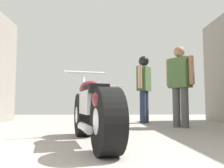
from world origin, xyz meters
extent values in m
plane|color=gray|center=(0.00, 3.07, 0.00)|extent=(14.74, 14.74, 0.00)
cylinder|color=black|center=(-0.54, 2.90, 0.31)|extent=(0.34, 0.65, 0.62)
cylinder|color=silver|center=(-0.54, 2.90, 0.31)|extent=(0.26, 0.28, 0.23)
cylinder|color=black|center=(-0.21, 1.54, 0.31)|extent=(0.34, 0.65, 0.62)
cylinder|color=silver|center=(-0.21, 1.54, 0.31)|extent=(0.26, 0.28, 0.23)
cube|color=silver|center=(-0.38, 2.22, 0.48)|extent=(0.37, 0.65, 0.27)
ellipsoid|color=#5B0F19|center=(-0.42, 2.42, 0.65)|extent=(0.36, 0.55, 0.21)
cube|color=black|center=(-0.34, 2.05, 0.63)|extent=(0.31, 0.50, 0.10)
ellipsoid|color=#5B0F19|center=(-0.23, 1.58, 0.50)|extent=(0.34, 0.47, 0.23)
cylinder|color=silver|center=(-0.53, 2.86, 0.60)|extent=(0.10, 0.25, 0.56)
cylinder|color=silver|center=(-0.52, 2.82, 0.92)|extent=(0.59, 0.17, 0.03)
cylinder|color=silver|center=(-0.44, 1.90, 0.22)|extent=(0.21, 0.54, 0.09)
cylinder|color=black|center=(-0.03, 4.99, 0.30)|extent=(0.26, 0.61, 0.60)
cylinder|color=silver|center=(-0.03, 4.99, 0.30)|extent=(0.25, 0.24, 0.23)
cylinder|color=black|center=(-0.09, 3.63, 0.30)|extent=(0.26, 0.61, 0.60)
cylinder|color=silver|center=(-0.09, 3.63, 0.30)|extent=(0.25, 0.24, 0.23)
cube|color=silver|center=(-0.06, 4.31, 0.47)|extent=(0.25, 0.61, 0.26)
ellipsoid|color=#1E4728|center=(-0.05, 4.51, 0.64)|extent=(0.26, 0.50, 0.21)
cube|color=black|center=(-0.07, 4.14, 0.61)|extent=(0.22, 0.46, 0.09)
ellipsoid|color=#1E4728|center=(-0.09, 3.68, 0.49)|extent=(0.26, 0.42, 0.22)
cylinder|color=silver|center=(-0.04, 4.95, 0.58)|extent=(0.06, 0.24, 0.54)
cylinder|color=silver|center=(-0.04, 4.91, 0.90)|extent=(0.58, 0.06, 0.03)
cylinder|color=silver|center=(-0.20, 4.03, 0.21)|extent=(0.10, 0.52, 0.08)
cylinder|color=#4C4C4C|center=(1.37, 4.02, 0.40)|extent=(0.21, 0.21, 0.80)
cylinder|color=#4C4C4C|center=(1.26, 4.19, 0.40)|extent=(0.21, 0.21, 0.80)
cube|color=#476638|center=(1.31, 4.11, 1.10)|extent=(0.45, 0.50, 0.61)
cylinder|color=#9E7051|center=(1.47, 3.88, 1.13)|extent=(0.15, 0.15, 0.56)
cylinder|color=#9E7051|center=(1.15, 4.33, 1.13)|extent=(0.15, 0.15, 0.56)
sphere|color=#9E7051|center=(1.31, 4.11, 1.54)|extent=(0.22, 0.22, 0.22)
cylinder|color=#2D3851|center=(0.74, 5.25, 0.40)|extent=(0.21, 0.21, 0.81)
cylinder|color=#2D3851|center=(0.84, 5.42, 0.40)|extent=(0.21, 0.21, 0.81)
cube|color=#476638|center=(0.79, 5.33, 1.12)|extent=(0.43, 0.51, 0.62)
cylinder|color=tan|center=(0.65, 5.09, 1.14)|extent=(0.15, 0.15, 0.57)
cylinder|color=tan|center=(0.93, 5.57, 1.14)|extent=(0.15, 0.15, 0.57)
sphere|color=black|center=(0.79, 5.33, 1.56)|extent=(0.22, 0.22, 0.22)
sphere|color=black|center=(0.79, 5.33, 1.58)|extent=(0.26, 0.26, 0.26)
camera|label=1|loc=(-0.25, -0.59, 0.45)|focal=37.69mm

